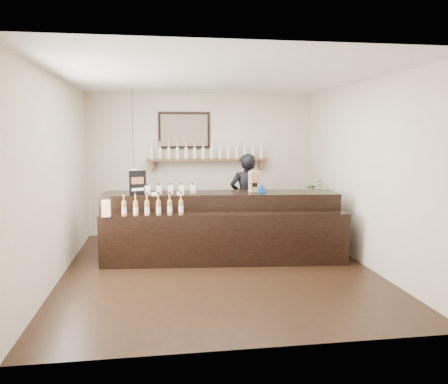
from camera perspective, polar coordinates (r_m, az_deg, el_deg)
ground at (r=6.65m, az=-0.75°, el=-9.96°), size 5.00×5.00×0.00m
room_shell at (r=6.35m, az=-0.78°, el=4.87°), size 5.00×5.00×5.00m
back_wall_decor at (r=8.69m, az=-3.77°, el=5.87°), size 2.66×0.96×1.69m
counter at (r=7.07m, az=-0.34°, el=-4.72°), size 3.84×1.36×1.23m
promo_sign at (r=6.98m, az=-11.21°, el=1.22°), size 0.26×0.11×0.38m
paper_bag at (r=7.18m, az=3.95°, el=1.38°), size 0.18×0.15×0.34m
tape_dispenser at (r=7.17m, az=4.95°, el=0.35°), size 0.15×0.09×0.12m
side_cabinet at (r=8.41m, az=11.54°, el=-3.72°), size 0.51×0.60×0.76m
potted_plant at (r=8.32m, az=11.64°, el=0.19°), size 0.47×0.46×0.40m
shopkeeper at (r=8.06m, az=2.89°, el=-0.07°), size 0.71×0.50×1.87m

